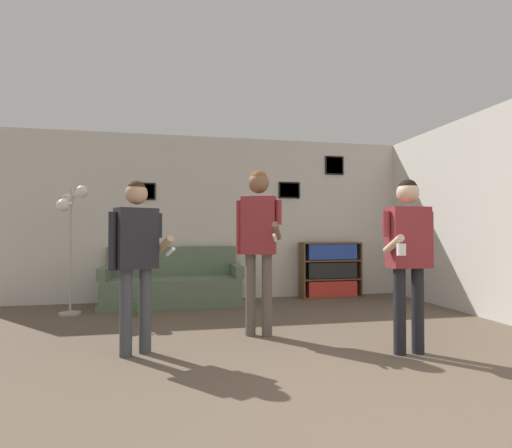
{
  "coord_description": "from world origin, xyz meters",
  "views": [
    {
      "loc": [
        -1.05,
        -2.02,
        1.12
      ],
      "look_at": [
        -0.17,
        2.31,
        1.2
      ],
      "focal_mm": 28.0,
      "sensor_mm": 36.0,
      "label": 1
    }
  ],
  "objects_px": {
    "bookshelf": "(330,270)",
    "bottle_on_floor": "(134,309)",
    "couch": "(173,286)",
    "person_player_foreground_center": "(259,233)",
    "person_player_foreground_left": "(136,248)",
    "person_watcher_holding_cup": "(408,247)",
    "floor_lamp": "(71,218)"
  },
  "relations": [
    {
      "from": "floor_lamp",
      "to": "person_player_foreground_center",
      "type": "relative_size",
      "value": 0.98
    },
    {
      "from": "bookshelf",
      "to": "floor_lamp",
      "type": "xyz_separation_m",
      "value": [
        -3.99,
        -0.65,
        0.84
      ]
    },
    {
      "from": "person_player_foreground_center",
      "to": "person_watcher_holding_cup",
      "type": "bearing_deg",
      "value": -36.49
    },
    {
      "from": "person_player_foreground_center",
      "to": "bottle_on_floor",
      "type": "bearing_deg",
      "value": 137.72
    },
    {
      "from": "bottle_on_floor",
      "to": "floor_lamp",
      "type": "bearing_deg",
      "value": 160.84
    },
    {
      "from": "person_watcher_holding_cup",
      "to": "bottle_on_floor",
      "type": "distance_m",
      "value": 3.53
    },
    {
      "from": "person_player_foreground_center",
      "to": "person_watcher_holding_cup",
      "type": "xyz_separation_m",
      "value": [
        1.22,
        -0.9,
        -0.13
      ]
    },
    {
      "from": "bookshelf",
      "to": "person_player_foreground_center",
      "type": "bearing_deg",
      "value": -127.73
    },
    {
      "from": "person_player_foreground_center",
      "to": "person_player_foreground_left",
      "type": "bearing_deg",
      "value": -161.21
    },
    {
      "from": "person_watcher_holding_cup",
      "to": "floor_lamp",
      "type": "bearing_deg",
      "value": 144.54
    },
    {
      "from": "bookshelf",
      "to": "floor_lamp",
      "type": "height_order",
      "value": "floor_lamp"
    },
    {
      "from": "person_player_foreground_left",
      "to": "bookshelf",
      "type": "bearing_deg",
      "value": 41.86
    },
    {
      "from": "person_player_foreground_center",
      "to": "person_watcher_holding_cup",
      "type": "distance_m",
      "value": 1.52
    },
    {
      "from": "floor_lamp",
      "to": "person_player_foreground_left",
      "type": "bearing_deg",
      "value": -62.64
    },
    {
      "from": "bookshelf",
      "to": "bottle_on_floor",
      "type": "bearing_deg",
      "value": -163.19
    },
    {
      "from": "bookshelf",
      "to": "person_player_foreground_center",
      "type": "xyz_separation_m",
      "value": [
        -1.73,
        -2.23,
        0.64
      ]
    },
    {
      "from": "person_watcher_holding_cup",
      "to": "bottle_on_floor",
      "type": "height_order",
      "value": "person_watcher_holding_cup"
    },
    {
      "from": "floor_lamp",
      "to": "person_player_foreground_left",
      "type": "distance_m",
      "value": 2.28
    },
    {
      "from": "couch",
      "to": "bookshelf",
      "type": "distance_m",
      "value": 2.65
    },
    {
      "from": "bottle_on_floor",
      "to": "person_player_foreground_center",
      "type": "bearing_deg",
      "value": -42.28
    },
    {
      "from": "floor_lamp",
      "to": "bottle_on_floor",
      "type": "relative_size",
      "value": 7.23
    },
    {
      "from": "floor_lamp",
      "to": "bookshelf",
      "type": "bearing_deg",
      "value": 9.27
    },
    {
      "from": "couch",
      "to": "bottle_on_floor",
      "type": "distance_m",
      "value": 0.92
    },
    {
      "from": "person_player_foreground_center",
      "to": "person_watcher_holding_cup",
      "type": "height_order",
      "value": "person_player_foreground_center"
    },
    {
      "from": "bottle_on_floor",
      "to": "bookshelf",
      "type": "bearing_deg",
      "value": 16.81
    },
    {
      "from": "person_player_foreground_left",
      "to": "person_watcher_holding_cup",
      "type": "height_order",
      "value": "person_watcher_holding_cup"
    },
    {
      "from": "person_player_foreground_left",
      "to": "person_watcher_holding_cup",
      "type": "relative_size",
      "value": 0.99
    },
    {
      "from": "couch",
      "to": "bookshelf",
      "type": "relative_size",
      "value": 1.99
    },
    {
      "from": "bookshelf",
      "to": "floor_lamp",
      "type": "distance_m",
      "value": 4.13
    },
    {
      "from": "floor_lamp",
      "to": "person_player_foreground_center",
      "type": "height_order",
      "value": "person_player_foreground_center"
    },
    {
      "from": "person_watcher_holding_cup",
      "to": "person_player_foreground_center",
      "type": "bearing_deg",
      "value": 143.51
    },
    {
      "from": "person_player_foreground_left",
      "to": "person_watcher_holding_cup",
      "type": "distance_m",
      "value": 2.49
    }
  ]
}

